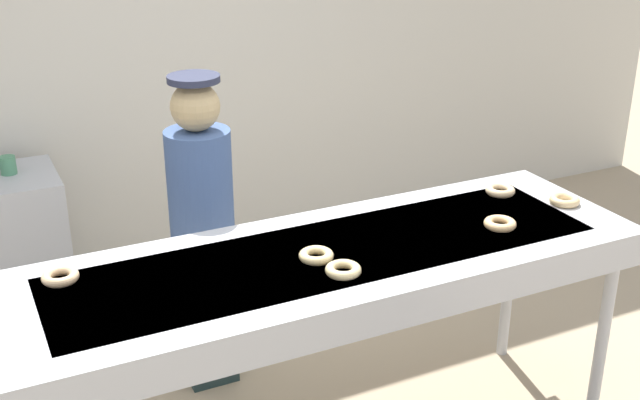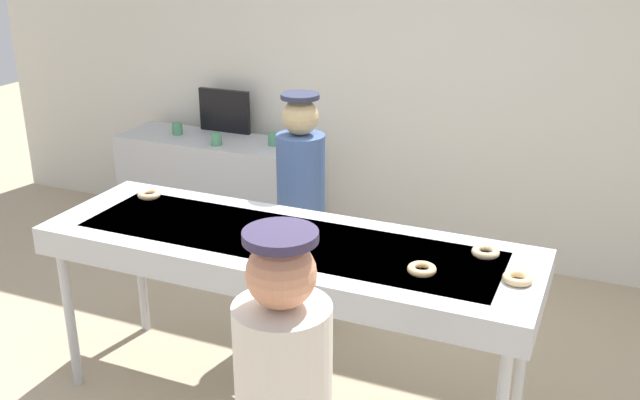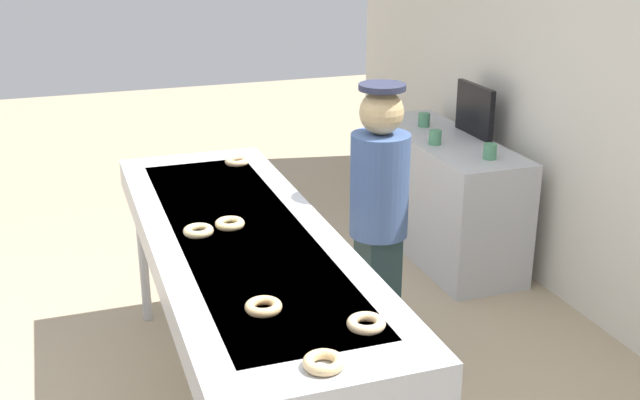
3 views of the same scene
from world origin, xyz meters
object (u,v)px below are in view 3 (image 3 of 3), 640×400
menu_display (475,110)px  paper_cup_0 (490,151)px  worker_baker (379,218)px  plain_donut_4 (237,161)px  plain_donut_5 (366,323)px  fryer_conveyor (242,248)px  paper_cup_2 (424,120)px  paper_cup_1 (435,137)px  prep_counter (441,195)px  plain_donut_3 (198,231)px  plain_donut_1 (324,362)px  plain_donut_0 (230,224)px  plain_donut_2 (263,307)px

menu_display → paper_cup_0: bearing=-19.3°
worker_baker → paper_cup_0: 1.33m
plain_donut_4 → plain_donut_5: bearing=-0.5°
fryer_conveyor → paper_cup_2: size_ratio=26.34×
plain_donut_5 → paper_cup_1: bearing=148.2°
plain_donut_4 → prep_counter: size_ratio=0.09×
plain_donut_3 → plain_donut_4: same height
plain_donut_1 → fryer_conveyor: bearing=179.1°
plain_donut_4 → menu_display: size_ratio=0.29×
plain_donut_4 → paper_cup_1: plain_donut_4 is taller
paper_cup_1 → plain_donut_4: bearing=-73.6°
plain_donut_0 → worker_baker: 0.87m
fryer_conveyor → prep_counter: (-1.57, 1.86, -0.50)m
plain_donut_3 → fryer_conveyor: bearing=78.9°
paper_cup_0 → paper_cup_2: 0.88m
plain_donut_4 → prep_counter: 1.84m
fryer_conveyor → plain_donut_4: 1.03m
worker_baker → paper_cup_2: (-1.63, 1.06, 0.04)m
plain_donut_2 → paper_cup_1: 2.85m
worker_baker → paper_cup_1: size_ratio=15.92×
fryer_conveyor → plain_donut_3: 0.21m
plain_donut_5 → plain_donut_3: bearing=-159.2°
plain_donut_5 → menu_display: 3.19m
fryer_conveyor → paper_cup_1: 2.24m
worker_baker → fryer_conveyor: bearing=101.2°
worker_baker → paper_cup_0: size_ratio=15.92×
paper_cup_0 → plain_donut_3: bearing=-64.7°
plain_donut_1 → worker_baker: worker_baker is taller
plain_donut_4 → worker_baker: size_ratio=0.09×
plain_donut_0 → plain_donut_2: same height
plain_donut_3 → paper_cup_0: size_ratio=1.38×
plain_donut_1 → plain_donut_2: (-0.43, -0.08, 0.00)m
worker_baker → paper_cup_1: (-1.17, 0.92, 0.04)m
fryer_conveyor → paper_cup_2: (-1.90, 1.86, -0.01)m
plain_donut_2 → paper_cup_1: plain_donut_2 is taller
worker_baker → prep_counter: bearing=-47.1°
prep_counter → fryer_conveyor: bearing=-49.8°
fryer_conveyor → plain_donut_2: bearing=-7.7°
paper_cup_2 → paper_cup_1: bearing=-17.2°
prep_counter → paper_cup_0: paper_cup_0 is taller
plain_donut_3 → plain_donut_4: 1.05m
fryer_conveyor → plain_donut_1: 1.19m
plain_donut_5 → paper_cup_0: bearing=140.0°
paper_cup_0 → paper_cup_2: same height
paper_cup_2 → fryer_conveyor: bearing=-44.3°
plain_donut_2 → menu_display: size_ratio=0.29×
plain_donut_0 → worker_baker: worker_baker is taller
plain_donut_0 → plain_donut_3: size_ratio=1.00×
plain_donut_4 → worker_baker: bearing=38.4°
paper_cup_1 → menu_display: bearing=109.6°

